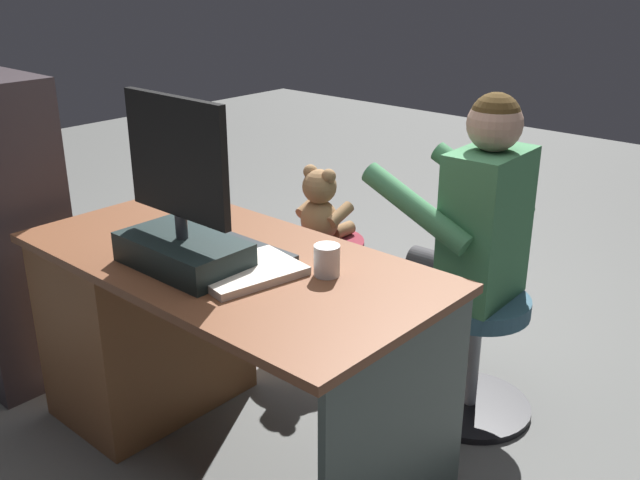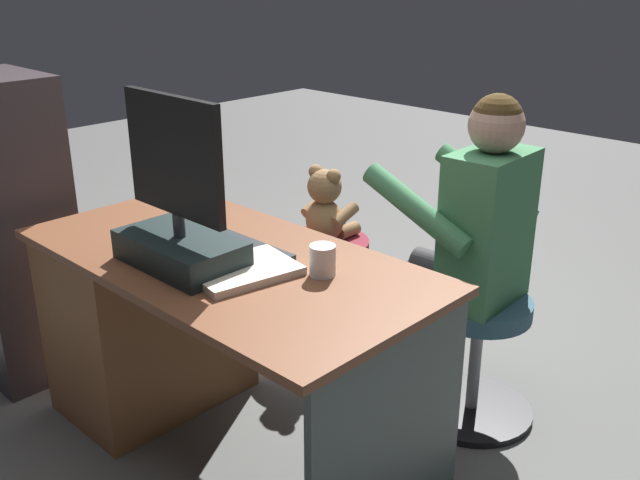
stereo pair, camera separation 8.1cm
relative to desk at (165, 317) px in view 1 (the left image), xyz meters
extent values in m
plane|color=#5A5B58|center=(-0.36, -0.34, -0.39)|extent=(10.00, 10.00, 0.00)
cube|color=brown|center=(-0.36, 0.00, 0.32)|extent=(1.38, 0.70, 0.03)
cube|color=brown|center=(0.10, 0.00, -0.04)|extent=(0.44, 0.64, 0.69)
cube|color=#42504C|center=(-1.02, 0.00, -0.04)|extent=(0.02, 0.63, 0.69)
cube|color=black|center=(-0.32, 0.13, 0.38)|extent=(0.40, 0.23, 0.09)
cylinder|color=#333338|center=(-0.32, 0.13, 0.46)|extent=(0.04, 0.04, 0.07)
cube|color=black|center=(-0.32, 0.13, 0.67)|extent=(0.42, 0.02, 0.35)
cube|color=#19598C|center=(-0.32, 0.12, 0.67)|extent=(0.38, 0.00, 0.31)
cube|color=#202427|center=(-0.33, -0.05, 0.34)|extent=(0.42, 0.14, 0.02)
ellipsoid|color=#1C2A2F|center=(-0.05, -0.03, 0.35)|extent=(0.06, 0.10, 0.04)
cylinder|color=white|center=(-0.67, -0.10, 0.38)|extent=(0.08, 0.08, 0.09)
cube|color=black|center=(-0.02, 0.02, 0.34)|extent=(0.09, 0.16, 0.02)
cube|color=beige|center=(-0.50, 0.05, 0.34)|extent=(0.27, 0.34, 0.02)
cylinder|color=black|center=(-0.05, -0.77, -0.37)|extent=(0.46, 0.46, 0.03)
cylinder|color=gray|center=(-0.05, -0.77, -0.17)|extent=(0.04, 0.04, 0.38)
cylinder|color=maroon|center=(-0.05, -0.77, 0.05)|extent=(0.38, 0.38, 0.06)
ellipsoid|color=#997149|center=(-0.05, -0.77, 0.17)|extent=(0.17, 0.14, 0.18)
sphere|color=#997149|center=(-0.05, -0.77, 0.31)|extent=(0.14, 0.14, 0.14)
sphere|color=beige|center=(-0.05, -0.84, 0.30)|extent=(0.05, 0.05, 0.05)
sphere|color=#997149|center=(-0.10, -0.77, 0.37)|extent=(0.06, 0.06, 0.06)
sphere|color=#997149|center=(0.00, -0.77, 0.37)|extent=(0.06, 0.06, 0.06)
cylinder|color=#997149|center=(-0.13, -0.81, 0.20)|extent=(0.05, 0.14, 0.09)
cylinder|color=#997149|center=(0.04, -0.81, 0.20)|extent=(0.05, 0.14, 0.09)
cylinder|color=#997149|center=(-0.09, -0.87, 0.11)|extent=(0.06, 0.11, 0.06)
cylinder|color=#997149|center=(0.00, -0.87, 0.11)|extent=(0.06, 0.11, 0.06)
cylinder|color=black|center=(-0.83, -0.74, -0.37)|extent=(0.45, 0.45, 0.03)
cylinder|color=gray|center=(-0.83, -0.74, -0.17)|extent=(0.04, 0.04, 0.38)
cylinder|color=#355C6F|center=(-0.83, -0.74, 0.05)|extent=(0.36, 0.36, 0.06)
cube|color=#428052|center=(-0.83, -0.74, 0.34)|extent=(0.21, 0.33, 0.53)
sphere|color=tan|center=(-0.83, -0.74, 0.69)|extent=(0.18, 0.18, 0.18)
sphere|color=#463318|center=(-0.83, -0.74, 0.71)|extent=(0.17, 0.17, 0.17)
cylinder|color=#428052|center=(-0.67, -0.55, 0.42)|extent=(0.42, 0.09, 0.25)
cylinder|color=#428052|center=(-0.69, -0.95, 0.42)|extent=(0.42, 0.09, 0.25)
cylinder|color=#323134|center=(-0.65, -0.66, 0.10)|extent=(0.35, 0.12, 0.11)
cylinder|color=#323134|center=(-0.48, -0.67, -0.15)|extent=(0.10, 0.10, 0.46)
cylinder|color=#323134|center=(-0.66, -0.84, 0.10)|extent=(0.35, 0.12, 0.11)
cylinder|color=#323134|center=(-0.48, -0.84, -0.15)|extent=(0.10, 0.10, 0.46)
cube|color=#342C30|center=(0.67, 0.23, 0.21)|extent=(0.44, 0.36, 1.19)
camera|label=1|loc=(-1.93, 1.33, 1.19)|focal=40.40mm
camera|label=2|loc=(-1.98, 1.28, 1.19)|focal=40.40mm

